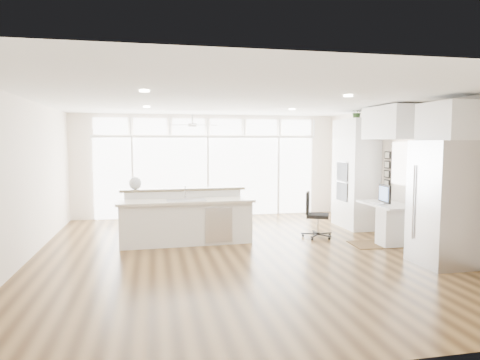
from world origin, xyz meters
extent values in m
cube|color=#442D15|center=(0.00, 0.00, -0.01)|extent=(7.00, 8.00, 0.02)
cube|color=white|center=(0.00, 0.00, 2.70)|extent=(7.00, 8.00, 0.02)
cube|color=white|center=(0.00, 4.00, 1.35)|extent=(7.00, 0.04, 2.70)
cube|color=white|center=(0.00, -4.00, 1.35)|extent=(7.00, 0.04, 2.70)
cube|color=white|center=(-3.50, 0.00, 1.35)|extent=(0.04, 8.00, 2.70)
cube|color=white|center=(3.50, 0.00, 1.35)|extent=(0.04, 8.00, 2.70)
cube|color=white|center=(0.00, 3.94, 1.05)|extent=(5.80, 0.06, 2.08)
cube|color=white|center=(0.00, 3.94, 2.38)|extent=(5.90, 0.06, 0.40)
cube|color=white|center=(3.46, 0.30, 1.55)|extent=(0.04, 0.85, 0.85)
cube|color=white|center=(-0.50, 2.80, 2.48)|extent=(1.16, 1.16, 0.32)
cube|color=white|center=(0.00, 0.20, 2.68)|extent=(3.40, 3.00, 0.02)
cube|color=white|center=(3.17, 1.80, 1.25)|extent=(0.64, 1.20, 2.50)
cube|color=white|center=(3.13, 0.30, 0.38)|extent=(0.72, 1.30, 0.76)
cube|color=white|center=(3.17, 0.30, 2.35)|extent=(0.64, 1.30, 0.64)
cube|color=silver|center=(3.11, -1.35, 1.00)|extent=(0.76, 0.90, 2.00)
cube|color=white|center=(3.17, -1.35, 2.30)|extent=(0.64, 0.90, 0.60)
cube|color=black|center=(3.46, 0.92, 1.40)|extent=(0.06, 0.22, 0.80)
cube|color=white|center=(-0.81, 0.95, 0.52)|extent=(2.66, 1.08, 1.04)
cube|color=#32200F|center=(2.77, 0.08, 0.01)|extent=(0.98, 0.74, 0.01)
cube|color=black|center=(1.89, 0.90, 0.47)|extent=(0.63, 0.61, 0.94)
sphere|color=silver|center=(-1.78, 1.32, 1.17)|extent=(0.27, 0.27, 0.25)
cube|color=black|center=(3.05, 0.30, 0.96)|extent=(0.13, 0.48, 0.40)
cube|color=silver|center=(2.88, 0.30, 0.77)|extent=(0.16, 0.32, 0.02)
imported|color=#2F5022|center=(3.17, 1.80, 2.63)|extent=(0.29, 0.33, 0.25)
camera|label=1|loc=(-1.44, -7.33, 1.96)|focal=32.00mm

